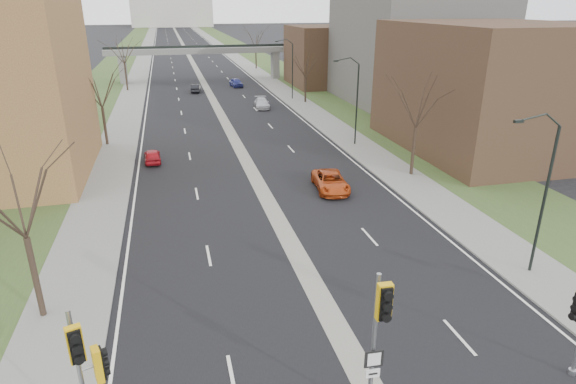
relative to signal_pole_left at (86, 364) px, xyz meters
name	(u,v)px	position (x,y,z in m)	size (l,w,h in m)	color
road_surface	(185,49)	(9.55, 150.31, -3.55)	(20.00, 600.00, 0.01)	black
median_strip	(185,49)	(9.55, 150.31, -3.56)	(1.20, 600.00, 0.02)	gray
sidewalk_right	(223,48)	(21.55, 150.31, -3.50)	(4.00, 600.00, 0.12)	gray
sidewalk_left	(146,49)	(-2.45, 150.31, -3.50)	(4.00, 600.00, 0.12)	gray
grass_verge_right	(241,48)	(27.55, 150.31, -3.51)	(8.00, 600.00, 0.10)	#2C411E
grass_verge_left	(126,50)	(-8.45, 150.31, -3.51)	(8.00, 600.00, 0.10)	#2C411E
commercial_block_near	(491,88)	(33.55, 28.31, 2.44)	(16.00, 20.00, 12.00)	#4A3322
commercial_block_mid	(413,49)	(37.55, 52.31, 3.94)	(18.00, 22.00, 15.00)	#5E5A56
commercial_block_far	(332,56)	(31.55, 70.31, 1.44)	(14.00, 14.00, 10.00)	#4A3322
pedestrian_bridge	(201,54)	(9.55, 80.31, 1.29)	(34.00, 3.00, 6.45)	slate
streetlight_near	(541,150)	(20.54, 6.31, 3.40)	(2.61, 0.20, 8.70)	black
streetlight_mid	(350,77)	(20.54, 32.31, 3.40)	(2.61, 0.20, 8.70)	black
streetlight_far	(287,52)	(20.54, 58.31, 3.40)	(2.61, 0.20, 8.70)	black
tree_left_a	(14,184)	(-3.45, 8.31, 3.08)	(7.20, 7.20, 9.40)	#382B21
tree_left_b	(99,84)	(-3.45, 38.31, 2.67)	(6.75, 6.75, 8.81)	#382B21
tree_left_c	(122,47)	(-3.45, 72.31, 3.49)	(7.65, 7.65, 9.99)	#382B21
tree_right_a	(419,97)	(22.55, 22.31, 3.08)	(7.20, 7.20, 9.40)	#382B21
tree_right_b	(306,62)	(22.55, 55.31, 2.26)	(6.30, 6.30, 8.22)	#382B21
tree_right_c	(255,36)	(22.55, 95.31, 3.49)	(7.65, 7.65, 9.99)	#382B21
signal_pole_left	(86,364)	(0.00, 0.00, 0.00)	(0.91, 1.20, 5.43)	gray
signal_pole_median	(379,326)	(9.01, -0.97, 0.45)	(0.67, 0.94, 5.76)	gray
car_left_near	(152,156)	(1.17, 31.34, -2.95)	(1.43, 3.57, 1.22)	#AD131D
car_left_far	(196,88)	(7.55, 68.28, -2.90)	(1.38, 3.96, 1.30)	black
car_right_near	(331,181)	(14.78, 20.69, -2.86)	(2.31, 5.01, 1.39)	#B23E12
car_right_mid	(262,103)	(15.61, 53.03, -2.88)	(1.89, 4.64, 1.35)	silver
car_right_far	(236,83)	(14.75, 72.15, -2.84)	(1.68, 4.19, 1.43)	navy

